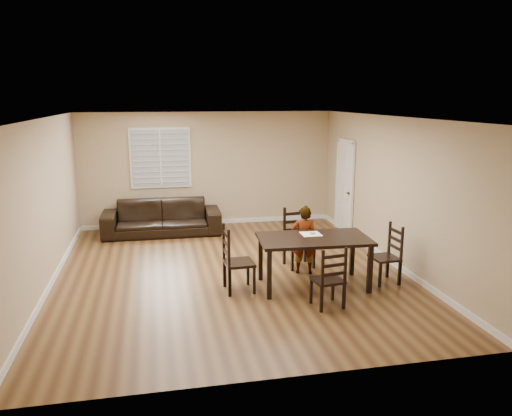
{
  "coord_description": "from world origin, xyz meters",
  "views": [
    {
      "loc": [
        -1.24,
        -8.31,
        3.03
      ],
      "look_at": [
        0.59,
        0.62,
        1.0
      ],
      "focal_mm": 35.0,
      "sensor_mm": 36.0,
      "label": 1
    }
  ],
  "objects_px": {
    "chair_right": "(391,256)",
    "child": "(304,240)",
    "chair_near": "(296,239)",
    "donut": "(312,233)",
    "chair_left": "(231,262)",
    "chair_far": "(331,281)",
    "sofa": "(162,218)",
    "dining_table": "(314,243)"
  },
  "relations": [
    {
      "from": "chair_right",
      "to": "child",
      "type": "xyz_separation_m",
      "value": [
        -1.3,
        0.69,
        0.15
      ]
    },
    {
      "from": "chair_near",
      "to": "donut",
      "type": "bearing_deg",
      "value": -97.0
    },
    {
      "from": "child",
      "to": "donut",
      "type": "distance_m",
      "value": 0.51
    },
    {
      "from": "chair_right",
      "to": "child",
      "type": "relative_size",
      "value": 0.82
    },
    {
      "from": "chair_near",
      "to": "chair_right",
      "type": "distance_m",
      "value": 1.75
    },
    {
      "from": "chair_left",
      "to": "child",
      "type": "relative_size",
      "value": 0.89
    },
    {
      "from": "chair_far",
      "to": "sofa",
      "type": "relative_size",
      "value": 0.36
    },
    {
      "from": "chair_far",
      "to": "dining_table",
      "type": "bearing_deg",
      "value": -99.87
    },
    {
      "from": "chair_near",
      "to": "sofa",
      "type": "relative_size",
      "value": 0.41
    },
    {
      "from": "chair_right",
      "to": "donut",
      "type": "distance_m",
      "value": 1.39
    },
    {
      "from": "dining_table",
      "to": "sofa",
      "type": "bearing_deg",
      "value": 125.16
    },
    {
      "from": "chair_left",
      "to": "sofa",
      "type": "xyz_separation_m",
      "value": [
        -1.01,
        3.68,
        -0.11
      ]
    },
    {
      "from": "chair_near",
      "to": "child",
      "type": "height_order",
      "value": "child"
    },
    {
      "from": "chair_left",
      "to": "sofa",
      "type": "distance_m",
      "value": 3.82
    },
    {
      "from": "dining_table",
      "to": "chair_right",
      "type": "distance_m",
      "value": 1.37
    },
    {
      "from": "dining_table",
      "to": "chair_near",
      "type": "bearing_deg",
      "value": 91.13
    },
    {
      "from": "chair_far",
      "to": "chair_left",
      "type": "distance_m",
      "value": 1.64
    },
    {
      "from": "sofa",
      "to": "chair_far",
      "type": "bearing_deg",
      "value": -62.53
    },
    {
      "from": "dining_table",
      "to": "child",
      "type": "xyz_separation_m",
      "value": [
        0.03,
        0.64,
        -0.14
      ]
    },
    {
      "from": "chair_far",
      "to": "sofa",
      "type": "distance_m",
      "value": 5.21
    },
    {
      "from": "chair_near",
      "to": "sofa",
      "type": "xyz_separation_m",
      "value": [
        -2.39,
        2.62,
        -0.11
      ]
    },
    {
      "from": "chair_near",
      "to": "chair_right",
      "type": "bearing_deg",
      "value": -48.99
    },
    {
      "from": "chair_left",
      "to": "chair_near",
      "type": "bearing_deg",
      "value": -55.14
    },
    {
      "from": "chair_far",
      "to": "child",
      "type": "bearing_deg",
      "value": -100.44
    },
    {
      "from": "child",
      "to": "donut",
      "type": "height_order",
      "value": "child"
    },
    {
      "from": "donut",
      "to": "sofa",
      "type": "distance_m",
      "value": 4.3
    },
    {
      "from": "child",
      "to": "dining_table",
      "type": "bearing_deg",
      "value": 103.73
    },
    {
      "from": "child",
      "to": "sofa",
      "type": "distance_m",
      "value": 3.92
    },
    {
      "from": "chair_near",
      "to": "chair_far",
      "type": "xyz_separation_m",
      "value": [
        -0.06,
        -2.04,
        -0.06
      ]
    },
    {
      "from": "chair_near",
      "to": "donut",
      "type": "relative_size",
      "value": 11.83
    },
    {
      "from": "donut",
      "to": "chair_right",
      "type": "bearing_deg",
      "value": -10.95
    },
    {
      "from": "child",
      "to": "donut",
      "type": "relative_size",
      "value": 13.23
    },
    {
      "from": "chair_near",
      "to": "chair_far",
      "type": "distance_m",
      "value": 2.04
    },
    {
      "from": "chair_far",
      "to": "donut",
      "type": "relative_size",
      "value": 10.3
    },
    {
      "from": "chair_right",
      "to": "chair_near",
      "type": "bearing_deg",
      "value": -136.39
    },
    {
      "from": "chair_far",
      "to": "chair_near",
      "type": "bearing_deg",
      "value": -100.01
    },
    {
      "from": "dining_table",
      "to": "donut",
      "type": "height_order",
      "value": "donut"
    },
    {
      "from": "donut",
      "to": "dining_table",
      "type": "bearing_deg",
      "value": -99.31
    },
    {
      "from": "chair_far",
      "to": "chair_right",
      "type": "relative_size",
      "value": 0.95
    },
    {
      "from": "chair_far",
      "to": "chair_left",
      "type": "height_order",
      "value": "chair_left"
    },
    {
      "from": "dining_table",
      "to": "sofa",
      "type": "xyz_separation_m",
      "value": [
        -2.35,
        3.74,
        -0.36
      ]
    },
    {
      "from": "chair_near",
      "to": "donut",
      "type": "xyz_separation_m",
      "value": [
        -0.0,
        -0.93,
        0.36
      ]
    }
  ]
}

